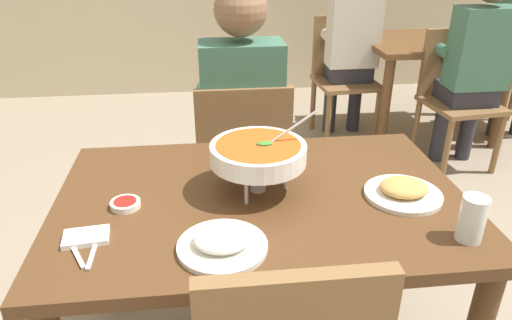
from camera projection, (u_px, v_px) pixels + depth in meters
name	position (u px, v px, depth m)	size (l,w,h in m)	color
dining_table_main	(261.00, 224.00, 1.54)	(1.28, 0.84, 0.74)	#51331C
chair_diner_main	(243.00, 161.00, 2.23)	(0.44, 0.44, 0.90)	brown
diner_main	(241.00, 112.00, 2.15)	(0.40, 0.45, 1.31)	#2D2D38
curry_bowl	(258.00, 154.00, 1.47)	(0.33, 0.30, 0.26)	silver
rice_plate	(222.00, 243.00, 1.24)	(0.24, 0.24, 0.06)	white
appetizer_plate	(403.00, 191.00, 1.48)	(0.24, 0.24, 0.06)	white
sauce_dish	(125.00, 204.00, 1.43)	(0.09, 0.09, 0.02)	white
napkin_folded	(86.00, 237.00, 1.28)	(0.12, 0.08, 0.02)	white
fork_utensil	(75.00, 250.00, 1.24)	(0.01, 0.17, 0.01)	silver
spoon_utensil	(94.00, 249.00, 1.24)	(0.01, 0.17, 0.01)	silver
drink_glass	(472.00, 221.00, 1.26)	(0.07, 0.07, 0.13)	silver
dining_table_far	(429.00, 57.00, 3.57)	(1.00, 0.80, 0.74)	brown
chair_bg_left	(343.00, 70.00, 3.63)	(0.47, 0.47, 0.90)	brown
chair_bg_right	(455.00, 90.00, 3.19)	(0.49, 0.49, 0.90)	brown
patron_bg_left	(351.00, 40.00, 3.47)	(0.40, 0.45, 1.31)	#2D2D38
patron_bg_right	(476.00, 59.00, 3.00)	(0.40, 0.45, 1.31)	#2D2D38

